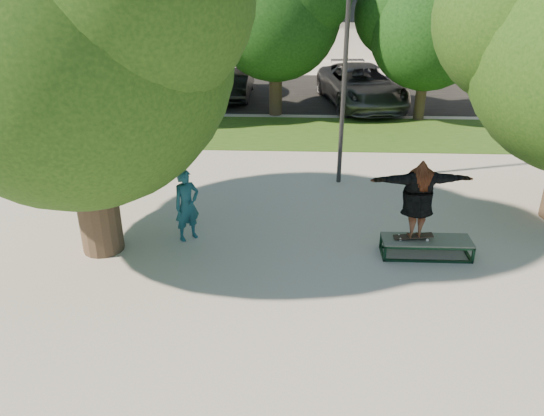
{
  "coord_description": "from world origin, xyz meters",
  "views": [
    {
      "loc": [
        -0.24,
        -8.59,
        5.5
      ],
      "look_at": [
        -0.64,
        0.6,
        1.21
      ],
      "focal_mm": 35.0,
      "sensor_mm": 36.0,
      "label": 1
    }
  ],
  "objects_px": {
    "bystander": "(187,205)",
    "car_dark": "(232,79)",
    "car_silver_a": "(169,86)",
    "car_grey": "(361,86)",
    "tree_left": "(68,29)",
    "grind_box": "(426,247)",
    "lamppost": "(345,65)",
    "car_silver_b": "(355,82)"
  },
  "relations": [
    {
      "from": "car_silver_a",
      "to": "bystander",
      "type": "bearing_deg",
      "value": -68.5
    },
    {
      "from": "bystander",
      "to": "car_grey",
      "type": "relative_size",
      "value": 0.27
    },
    {
      "from": "car_silver_a",
      "to": "car_dark",
      "type": "distance_m",
      "value": 2.86
    },
    {
      "from": "car_dark",
      "to": "tree_left",
      "type": "bearing_deg",
      "value": -95.53
    },
    {
      "from": "bystander",
      "to": "car_silver_b",
      "type": "relative_size",
      "value": 0.35
    },
    {
      "from": "lamppost",
      "to": "car_dark",
      "type": "bearing_deg",
      "value": 112.13
    },
    {
      "from": "lamppost",
      "to": "car_silver_b",
      "type": "distance_m",
      "value": 10.57
    },
    {
      "from": "car_grey",
      "to": "car_silver_b",
      "type": "bearing_deg",
      "value": 83.34
    },
    {
      "from": "car_dark",
      "to": "car_silver_a",
      "type": "bearing_deg",
      "value": -150.27
    },
    {
      "from": "bystander",
      "to": "car_dark",
      "type": "distance_m",
      "value": 13.38
    },
    {
      "from": "lamppost",
      "to": "car_dark",
      "type": "height_order",
      "value": "lamppost"
    },
    {
      "from": "grind_box",
      "to": "car_dark",
      "type": "xyz_separation_m",
      "value": [
        -5.54,
        13.91,
        0.59
      ]
    },
    {
      "from": "tree_left",
      "to": "bystander",
      "type": "xyz_separation_m",
      "value": [
        1.79,
        0.47,
        -3.62
      ]
    },
    {
      "from": "lamppost",
      "to": "grind_box",
      "type": "bearing_deg",
      "value": -69.32
    },
    {
      "from": "lamppost",
      "to": "bystander",
      "type": "xyz_separation_m",
      "value": [
        -3.5,
        -3.44,
        -2.35
      ]
    },
    {
      "from": "car_grey",
      "to": "car_silver_b",
      "type": "relative_size",
      "value": 1.28
    },
    {
      "from": "tree_left",
      "to": "lamppost",
      "type": "bearing_deg",
      "value": 36.42
    },
    {
      "from": "car_silver_a",
      "to": "car_grey",
      "type": "height_order",
      "value": "car_grey"
    },
    {
      "from": "car_silver_b",
      "to": "tree_left",
      "type": "bearing_deg",
      "value": -120.31
    },
    {
      "from": "tree_left",
      "to": "bystander",
      "type": "bearing_deg",
      "value": 14.6
    },
    {
      "from": "lamppost",
      "to": "grind_box",
      "type": "relative_size",
      "value": 3.39
    },
    {
      "from": "tree_left",
      "to": "car_silver_b",
      "type": "xyz_separation_m",
      "value": [
        6.7,
        14.09,
        -3.75
      ]
    },
    {
      "from": "car_dark",
      "to": "car_silver_b",
      "type": "distance_m",
      "value": 5.46
    },
    {
      "from": "car_silver_a",
      "to": "car_grey",
      "type": "distance_m",
      "value": 8.02
    },
    {
      "from": "lamppost",
      "to": "car_dark",
      "type": "xyz_separation_m",
      "value": [
        -4.04,
        9.94,
        -2.37
      ]
    },
    {
      "from": "grind_box",
      "to": "bystander",
      "type": "bearing_deg",
      "value": 173.89
    },
    {
      "from": "tree_left",
      "to": "grind_box",
      "type": "height_order",
      "value": "tree_left"
    },
    {
      "from": "lamppost",
      "to": "grind_box",
      "type": "distance_m",
      "value": 5.18
    },
    {
      "from": "bystander",
      "to": "car_silver_a",
      "type": "bearing_deg",
      "value": 64.02
    },
    {
      "from": "car_dark",
      "to": "car_grey",
      "type": "bearing_deg",
      "value": -13.36
    },
    {
      "from": "grind_box",
      "to": "car_dark",
      "type": "distance_m",
      "value": 14.98
    },
    {
      "from": "bystander",
      "to": "lamppost",
      "type": "bearing_deg",
      "value": 4.33
    },
    {
      "from": "car_dark",
      "to": "lamppost",
      "type": "bearing_deg",
      "value": -68.23
    },
    {
      "from": "car_silver_a",
      "to": "car_grey",
      "type": "bearing_deg",
      "value": 8.43
    },
    {
      "from": "bystander",
      "to": "car_silver_b",
      "type": "height_order",
      "value": "bystander"
    },
    {
      "from": "car_silver_a",
      "to": "car_grey",
      "type": "relative_size",
      "value": 0.76
    },
    {
      "from": "lamppost",
      "to": "car_grey",
      "type": "distance_m",
      "value": 9.09
    },
    {
      "from": "tree_left",
      "to": "car_dark",
      "type": "xyz_separation_m",
      "value": [
        1.25,
        13.84,
        -3.64
      ]
    },
    {
      "from": "bystander",
      "to": "car_silver_a",
      "type": "distance_m",
      "value": 12.31
    },
    {
      "from": "grind_box",
      "to": "car_dark",
      "type": "relative_size",
      "value": 0.38
    },
    {
      "from": "grind_box",
      "to": "car_grey",
      "type": "xyz_separation_m",
      "value": [
        0.0,
        12.63,
        0.63
      ]
    },
    {
      "from": "car_dark",
      "to": "car_grey",
      "type": "relative_size",
      "value": 0.8
    }
  ]
}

